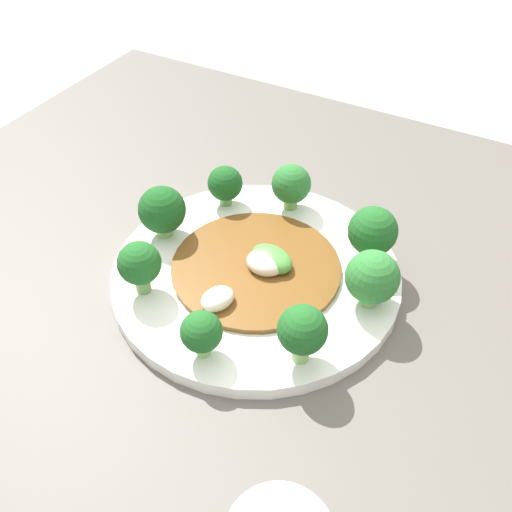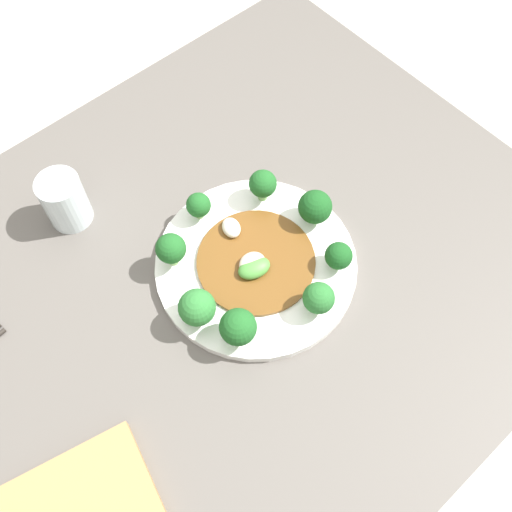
{
  "view_description": "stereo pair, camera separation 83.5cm",
  "coord_description": "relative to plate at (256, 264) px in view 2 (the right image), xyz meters",
  "views": [
    {
      "loc": [
        -0.19,
        0.39,
        1.24
      ],
      "look_at": [
        0.04,
        -0.02,
        0.81
      ],
      "focal_mm": 42.0,
      "sensor_mm": 36.0,
      "label": 1
    },
    {
      "loc": [
        -0.25,
        -0.35,
        1.61
      ],
      "look_at": [
        0.04,
        -0.02,
        0.81
      ],
      "focal_mm": 42.0,
      "sensor_mm": 36.0,
      "label": 2
    }
  ],
  "objects": [
    {
      "name": "broccoli_southwest",
      "position": [
        -0.1,
        -0.08,
        0.05
      ],
      "size": [
        0.05,
        0.05,
        0.07
      ],
      "color": "#7AAD5B",
      "rests_on": "plate"
    },
    {
      "name": "broccoli_south",
      "position": [
        0.02,
        -0.12,
        0.04
      ],
      "size": [
        0.05,
        0.05,
        0.06
      ],
      "color": "#7AAD5B",
      "rests_on": "plate"
    },
    {
      "name": "table",
      "position": [
        -0.04,
        0.02,
        -0.39
      ],
      "size": [
        1.08,
        0.89,
        0.77
      ],
      "color": "#5B5651",
      "rests_on": "ground_plane"
    },
    {
      "name": "plate",
      "position": [
        0.0,
        0.0,
        0.0
      ],
      "size": [
        0.32,
        0.32,
        0.02
      ],
      "color": "white",
      "rests_on": "table"
    },
    {
      "name": "broccoli_east",
      "position": [
        0.12,
        -0.0,
        0.04
      ],
      "size": [
        0.05,
        0.05,
        0.06
      ],
      "color": "#89B76B",
      "rests_on": "plate"
    },
    {
      "name": "ground_plane",
      "position": [
        -0.04,
        0.02,
        -0.78
      ],
      "size": [
        8.0,
        8.0,
        0.0
      ],
      "primitive_type": "plane",
      "color": "#B7B2A8"
    },
    {
      "name": "broccoli_north",
      "position": [
        -0.01,
        0.13,
        0.04
      ],
      "size": [
        0.04,
        0.04,
        0.05
      ],
      "color": "#89B76B",
      "rests_on": "plate"
    },
    {
      "name": "drinking_glass",
      "position": [
        -0.17,
        0.27,
        0.04
      ],
      "size": [
        0.07,
        0.07,
        0.09
      ],
      "color": "silver",
      "rests_on": "table"
    },
    {
      "name": "broccoli_northwest",
      "position": [
        -0.1,
        0.09,
        0.05
      ],
      "size": [
        0.05,
        0.05,
        0.06
      ],
      "color": "#89B76B",
      "rests_on": "plate"
    },
    {
      "name": "broccoli_west",
      "position": [
        -0.13,
        -0.01,
        0.04
      ],
      "size": [
        0.06,
        0.06,
        0.06
      ],
      "color": "#89B76B",
      "rests_on": "plate"
    },
    {
      "name": "broccoli_southeast",
      "position": [
        0.09,
        -0.09,
        0.04
      ],
      "size": [
        0.04,
        0.04,
        0.05
      ],
      "color": "#70A356",
      "rests_on": "plate"
    },
    {
      "name": "stirfry_center",
      "position": [
        -0.0,
        0.0,
        0.01
      ],
      "size": [
        0.19,
        0.19,
        0.02
      ],
      "color": "brown",
      "rests_on": "plate"
    },
    {
      "name": "broccoli_northeast",
      "position": [
        0.09,
        0.08,
        0.04
      ],
      "size": [
        0.05,
        0.05,
        0.06
      ],
      "color": "#70A356",
      "rests_on": "plate"
    }
  ]
}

